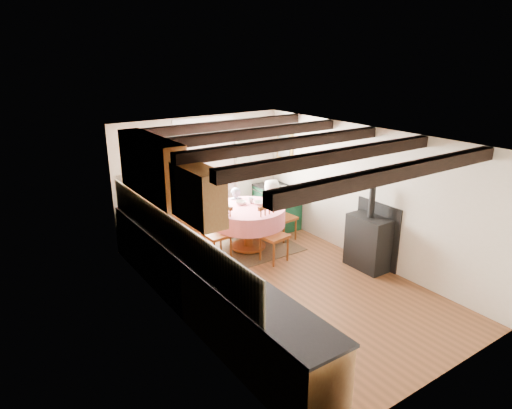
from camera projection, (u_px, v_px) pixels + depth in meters
floor at (284, 285)px, 7.33m from camera, size 3.60×5.50×0.00m
ceiling at (287, 138)px, 6.56m from camera, size 3.60×5.50×0.00m
wall_back at (201, 176)px, 9.09m from camera, size 3.60×0.00×2.40m
wall_front at (446, 289)px, 4.80m from camera, size 3.60×0.00×2.40m
wall_left at (178, 242)px, 5.98m from camera, size 0.00×5.50×2.40m
wall_right at (367, 195)px, 7.91m from camera, size 0.00×5.50×2.40m
beam_a at (399, 172)px, 5.03m from camera, size 3.60×0.16×0.16m
beam_b at (335, 156)px, 5.81m from camera, size 3.60×0.16×0.16m
beam_c at (287, 144)px, 6.59m from camera, size 3.60×0.16×0.16m
beam_d at (249, 134)px, 7.37m from camera, size 3.60×0.16×0.16m
beam_e at (218, 126)px, 8.15m from camera, size 3.60×0.16×0.16m
splash_left at (170, 234)px, 6.22m from camera, size 0.02×4.50×0.55m
splash_back at (154, 185)px, 8.54m from camera, size 1.40×0.02×0.55m
base_cabinet_left at (201, 286)px, 6.38m from camera, size 0.60×5.30×0.88m
base_cabinet_back at (161, 227)px, 8.54m from camera, size 1.30×0.60×0.88m
worktop_left at (201, 256)px, 6.25m from camera, size 0.64×5.30×0.04m
worktop_back at (159, 204)px, 8.37m from camera, size 1.30×0.64×0.04m
wall_cabinet_glass at (151, 167)px, 6.76m from camera, size 0.34×1.80×0.90m
wall_cabinet_solid at (198, 195)px, 5.61m from camera, size 0.34×0.90×0.70m
window_frame at (205, 156)px, 9.00m from camera, size 1.34×0.03×1.54m
window_pane at (205, 156)px, 9.01m from camera, size 1.20×0.01×1.40m
curtain_left at (169, 188)px, 8.64m from camera, size 0.35×0.10×2.10m
curtain_right at (243, 175)px, 9.55m from camera, size 0.35×0.10×2.10m
curtain_rod at (206, 127)px, 8.74m from camera, size 2.00×0.03×0.03m
wall_picture at (285, 146)px, 9.53m from camera, size 0.04×0.50×0.60m
wall_plate at (245, 146)px, 9.47m from camera, size 0.30×0.02×0.30m
rug at (248, 248)px, 8.68m from camera, size 1.78×1.39×0.01m
dining_table at (248, 228)px, 8.55m from camera, size 1.38×1.38×0.83m
chair_near at (274, 234)px, 8.01m from camera, size 0.51×0.53×1.03m
chair_left at (217, 233)px, 8.07m from camera, size 0.47×0.44×1.03m
chair_right at (284, 216)px, 8.96m from camera, size 0.48×0.47×0.99m
aga_range at (277, 206)px, 9.66m from camera, size 0.63×0.97×0.90m
cast_iron_stove at (370, 228)px, 7.70m from camera, size 0.44×0.73×1.46m
child_far at (235, 213)px, 9.02m from camera, size 0.42×0.30×1.06m
child_right at (272, 209)px, 8.97m from camera, size 0.39×0.60×1.23m
bowl_a at (260, 203)px, 8.58m from camera, size 0.31×0.31×0.06m
bowl_b at (241, 203)px, 8.58m from camera, size 0.29×0.29×0.07m
cup at (251, 200)px, 8.64m from camera, size 0.13×0.13×0.10m
canister_tall at (149, 198)px, 8.23m from camera, size 0.15×0.15×0.25m
canister_wide at (157, 197)px, 8.38m from camera, size 0.18×0.18×0.20m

